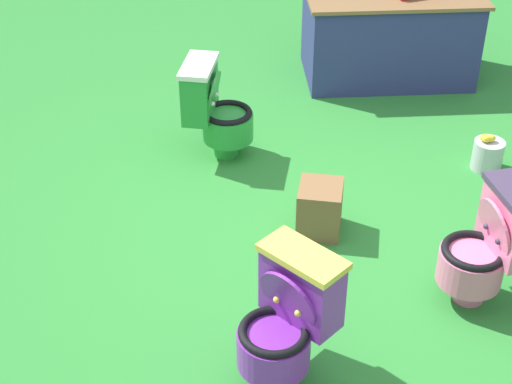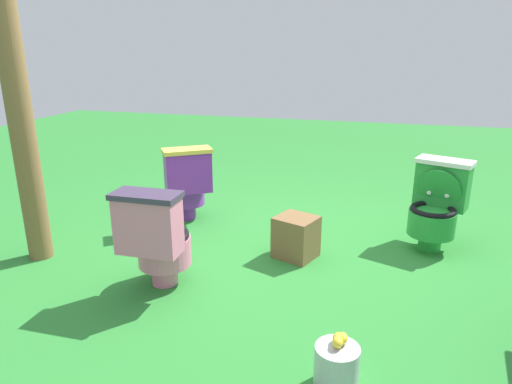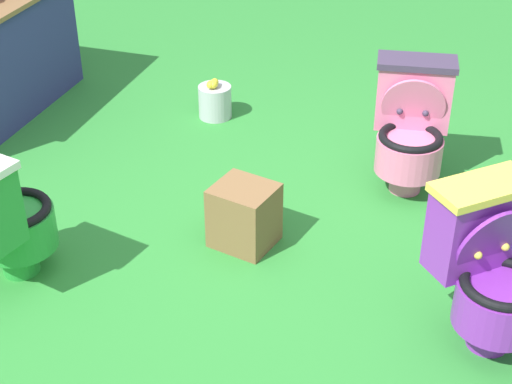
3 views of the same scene
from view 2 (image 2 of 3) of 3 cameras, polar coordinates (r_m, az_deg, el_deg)
The scene contains 7 objects.
ground at distance 3.76m, azimuth 3.44°, elevation -7.43°, with size 14.00×14.00×0.00m, color #2D8433.
toilet_green at distance 4.00m, azimuth 21.61°, elevation -1.41°, with size 0.60×0.55×0.73m.
toilet_pink at distance 3.14m, azimuth -12.22°, elevation -5.64°, with size 0.50×0.44×0.73m.
toilet_purple at distance 4.33m, azimuth -8.68°, elevation 1.10°, with size 0.63×0.61×0.73m.
wooden_post at distance 3.76m, azimuth -27.37°, elevation 8.49°, with size 0.18×0.18×2.24m, color brown.
small_crate at distance 3.63m, azimuth 5.01°, elevation -5.61°, with size 0.30×0.27×0.33m, color brown.
lemon_bucket at distance 2.41m, azimuth 10.02°, elevation -20.52°, with size 0.22×0.22×0.28m.
Camera 2 is at (3.34, 0.70, 1.60)m, focal length 32.07 mm.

